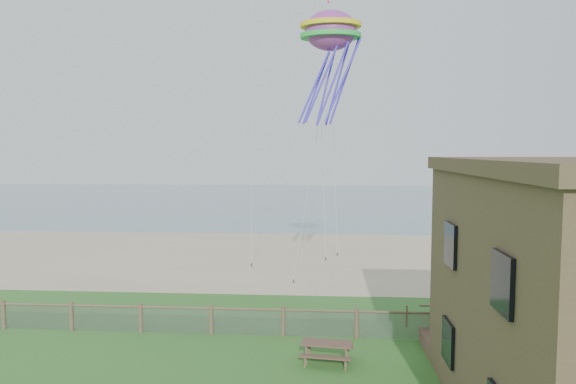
# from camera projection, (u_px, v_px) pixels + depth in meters

# --- Properties ---
(sand_beach) EXTENTS (72.00, 20.00, 0.02)m
(sand_beach) POSITION_uv_depth(u_px,v_px,m) (301.00, 257.00, 37.03)
(sand_beach) COLOR tan
(sand_beach) RESTS_ON ground
(ocean) EXTENTS (160.00, 68.00, 0.02)m
(ocean) POSITION_uv_depth(u_px,v_px,m) (314.00, 200.00, 80.78)
(ocean) COLOR slate
(ocean) RESTS_ON ground
(chainlink_fence) EXTENTS (36.20, 0.20, 1.25)m
(chainlink_fence) POSITION_uv_depth(u_px,v_px,m) (283.00, 323.00, 21.07)
(chainlink_fence) COLOR brown
(chainlink_fence) RESTS_ON ground
(picnic_table) EXTENTS (1.97, 1.58, 0.77)m
(picnic_table) POSITION_uv_depth(u_px,v_px,m) (327.00, 352.00, 18.44)
(picnic_table) COLOR brown
(picnic_table) RESTS_ON ground
(octopus_kite) EXTENTS (3.43, 2.76, 6.23)m
(octopus_kite) POSITION_uv_depth(u_px,v_px,m) (330.00, 63.00, 25.47)
(octopus_kite) COLOR #E94A24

